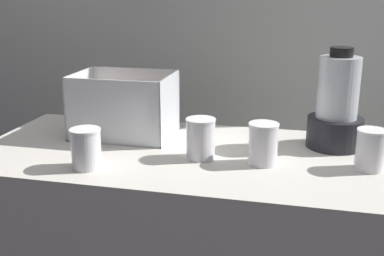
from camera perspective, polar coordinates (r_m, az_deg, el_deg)
name	(u,v)px	position (r m, az deg, el deg)	size (l,w,h in m)	color
back_wall_unit	(230,19)	(2.18, 4.59, 13.02)	(2.60, 0.24, 2.50)	silver
carrot_display_bin	(123,116)	(1.69, -8.31, 1.43)	(0.34, 0.24, 0.22)	white
blender_pitcher	(337,109)	(1.59, 17.10, 2.25)	(0.18, 0.18, 0.33)	black
juice_cup_carrot_far_left	(86,151)	(1.40, -12.68, -2.74)	(0.09, 0.09, 0.12)	white
juice_cup_carrot_left	(201,141)	(1.44, 1.05, -1.63)	(0.09, 0.09, 0.13)	white
juice_cup_orange_middle	(263,146)	(1.41, 8.59, -2.21)	(0.09, 0.09, 0.13)	white
juice_cup_orange_right	(370,151)	(1.44, 20.76, -2.65)	(0.08, 0.08, 0.12)	white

